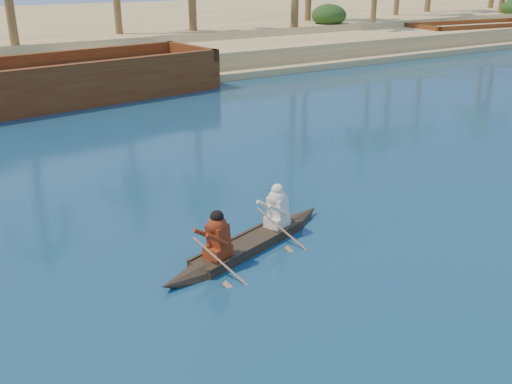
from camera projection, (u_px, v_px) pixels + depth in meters
shrub_cluster at (34, 48)px, 32.95m from camera, size 100.00×6.00×2.40m
canoe at (249, 237)px, 11.91m from camera, size 4.82×2.03×1.34m
barge_mid at (70, 82)px, 25.35m from camera, size 13.68×5.98×2.21m
barge_right at (477, 34)px, 44.68m from camera, size 11.72×5.17×1.89m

